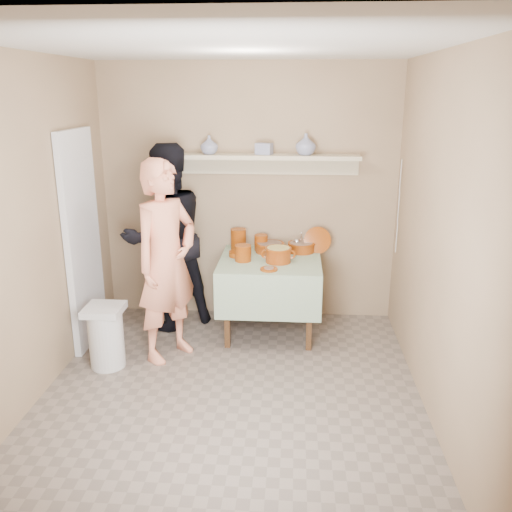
# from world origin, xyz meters

# --- Properties ---
(ground) EXTENTS (3.50, 3.50, 0.00)m
(ground) POSITION_xyz_m (0.00, 0.00, 0.00)
(ground) COLOR #706358
(ground) RESTS_ON ground
(tile_panel) EXTENTS (0.06, 0.70, 2.00)m
(tile_panel) POSITION_xyz_m (-1.46, 0.95, 1.00)
(tile_panel) COLOR silver
(tile_panel) RESTS_ON ground
(plate_stack_a) EXTENTS (0.16, 0.16, 0.21)m
(plate_stack_a) POSITION_xyz_m (-0.09, 1.60, 0.87)
(plate_stack_a) COLOR #752902
(plate_stack_a) RESTS_ON serving_table
(plate_stack_b) EXTENTS (0.14, 0.14, 0.16)m
(plate_stack_b) POSITION_xyz_m (0.14, 1.56, 0.84)
(plate_stack_b) COLOR #752902
(plate_stack_b) RESTS_ON serving_table
(bowl_stack) EXTENTS (0.16, 0.16, 0.16)m
(bowl_stack) POSITION_xyz_m (-0.01, 1.20, 0.84)
(bowl_stack) COLOR #752902
(bowl_stack) RESTS_ON serving_table
(empty_bowl) EXTENTS (0.18, 0.18, 0.05)m
(empty_bowl) POSITION_xyz_m (-0.07, 1.34, 0.79)
(empty_bowl) COLOR #752902
(empty_bowl) RESTS_ON serving_table
(propped_lid) EXTENTS (0.27, 0.10, 0.27)m
(propped_lid) POSITION_xyz_m (0.71, 1.55, 0.88)
(propped_lid) COLOR #752902
(propped_lid) RESTS_ON serving_table
(vase_right) EXTENTS (0.22, 0.22, 0.20)m
(vase_right) POSITION_xyz_m (0.57, 1.61, 1.82)
(vase_right) COLOR navy
(vase_right) RESTS_ON wall_shelf
(vase_left) EXTENTS (0.21, 0.21, 0.18)m
(vase_left) POSITION_xyz_m (-0.37, 1.61, 1.81)
(vase_left) COLOR navy
(vase_left) RESTS_ON wall_shelf
(ceramic_box) EXTENTS (0.18, 0.15, 0.11)m
(ceramic_box) POSITION_xyz_m (0.17, 1.62, 1.77)
(ceramic_box) COLOR navy
(ceramic_box) RESTS_ON wall_shelf
(person_cook) EXTENTS (0.73, 0.78, 1.79)m
(person_cook) POSITION_xyz_m (-0.63, 0.71, 0.89)
(person_cook) COLOR #E88664
(person_cook) RESTS_ON ground
(person_helper) EXTENTS (1.14, 1.11, 1.85)m
(person_helper) POSITION_xyz_m (-0.79, 1.38, 0.92)
(person_helper) COLOR black
(person_helper) RESTS_ON ground
(room_shell) EXTENTS (3.04, 3.54, 2.62)m
(room_shell) POSITION_xyz_m (0.00, 0.00, 1.61)
(room_shell) COLOR #9A7E5E
(room_shell) RESTS_ON ground
(serving_table) EXTENTS (0.97, 0.97, 0.76)m
(serving_table) POSITION_xyz_m (0.25, 1.28, 0.64)
(serving_table) COLOR #4C2D16
(serving_table) RESTS_ON ground
(cazuela_meat_a) EXTENTS (0.30, 0.30, 0.10)m
(cazuela_meat_a) POSITION_xyz_m (0.23, 1.51, 0.82)
(cazuela_meat_a) COLOR #6E2405
(cazuela_meat_a) RESTS_ON serving_table
(cazuela_meat_b) EXTENTS (0.28, 0.28, 0.10)m
(cazuela_meat_b) POSITION_xyz_m (0.55, 1.54, 0.82)
(cazuela_meat_b) COLOR #6E2405
(cazuela_meat_b) RESTS_ON serving_table
(ladle) EXTENTS (0.08, 0.26, 0.19)m
(ladle) POSITION_xyz_m (0.51, 1.54, 0.87)
(ladle) COLOR silver
(ladle) RESTS_ON cazuela_meat_b
(cazuela_rice) EXTENTS (0.33, 0.25, 0.14)m
(cazuela_rice) POSITION_xyz_m (0.33, 1.19, 0.85)
(cazuela_rice) COLOR #6E2405
(cazuela_rice) RESTS_ON serving_table
(front_plate) EXTENTS (0.16, 0.16, 0.03)m
(front_plate) POSITION_xyz_m (0.25, 0.94, 0.77)
(front_plate) COLOR #752902
(front_plate) RESTS_ON serving_table
(wall_shelf) EXTENTS (1.80, 0.25, 0.21)m
(wall_shelf) POSITION_xyz_m (0.20, 1.65, 1.67)
(wall_shelf) COLOR #BDAE8C
(wall_shelf) RESTS_ON room_shell
(trash_bin) EXTENTS (0.32, 0.32, 0.56)m
(trash_bin) POSITION_xyz_m (-1.13, 0.46, 0.28)
(trash_bin) COLOR silver
(trash_bin) RESTS_ON ground
(electrical_cord) EXTENTS (0.01, 0.05, 0.90)m
(electrical_cord) POSITION_xyz_m (1.47, 1.48, 1.25)
(electrical_cord) COLOR silver
(electrical_cord) RESTS_ON wall_shelf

